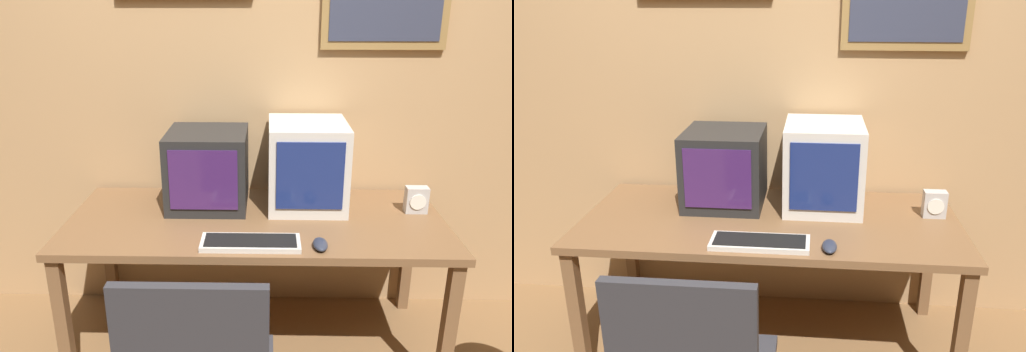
# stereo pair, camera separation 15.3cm
# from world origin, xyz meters

# --- Properties ---
(wall_back) EXTENTS (8.00, 0.08, 2.60)m
(wall_back) POSITION_xyz_m (0.00, 1.15, 1.31)
(wall_back) COLOR tan
(wall_back) RESTS_ON ground_plane
(desk) EXTENTS (1.78, 0.77, 0.71)m
(desk) POSITION_xyz_m (0.00, 0.71, 0.64)
(desk) COLOR brown
(desk) RESTS_ON ground_plane
(monitor_left) EXTENTS (0.39, 0.39, 0.38)m
(monitor_left) POSITION_xyz_m (-0.24, 0.88, 0.90)
(monitor_left) COLOR black
(monitor_left) RESTS_ON desk
(monitor_right) EXTENTS (0.38, 0.41, 0.42)m
(monitor_right) POSITION_xyz_m (0.25, 0.89, 0.92)
(monitor_right) COLOR beige
(monitor_right) RESTS_ON desk
(keyboard_main) EXTENTS (0.42, 0.15, 0.03)m
(keyboard_main) POSITION_xyz_m (-0.02, 0.43, 0.72)
(keyboard_main) COLOR beige
(keyboard_main) RESTS_ON desk
(mouse_near_keyboard) EXTENTS (0.06, 0.12, 0.03)m
(mouse_near_keyboard) POSITION_xyz_m (0.28, 0.41, 0.72)
(mouse_near_keyboard) COLOR #282D3D
(mouse_near_keyboard) RESTS_ON desk
(desk_clock) EXTENTS (0.11, 0.06, 0.13)m
(desk_clock) POSITION_xyz_m (0.78, 0.80, 0.77)
(desk_clock) COLOR #B7B2AD
(desk_clock) RESTS_ON desk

